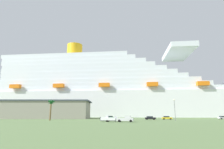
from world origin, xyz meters
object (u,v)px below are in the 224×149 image
object	(u,v)px
cruise_ship	(103,92)
palm_tree	(51,105)
pickup_truck	(126,119)
parked_car_green_wagon	(110,117)
small_boat_on_trailer	(111,119)
parked_car_black_coupe	(150,118)
parked_car_silver_sedan	(223,118)
street_lamp	(175,107)
parked_car_yellow_taxi	(167,118)

from	to	relation	value
cruise_ship	palm_tree	bearing A→B (deg)	-102.19
pickup_truck	parked_car_green_wagon	size ratio (longest dim) A/B	1.36
cruise_ship	small_boat_on_trailer	distance (m)	90.74
parked_car_green_wagon	parked_car_black_coupe	bearing A→B (deg)	-28.86
parked_car_green_wagon	parked_car_silver_sedan	distance (m)	55.49
street_lamp	parked_car_yellow_taxi	size ratio (longest dim) A/B	1.75
cruise_ship	palm_tree	distance (m)	79.01
pickup_truck	parked_car_silver_sedan	distance (m)	57.85
cruise_ship	parked_car_yellow_taxi	xyz separation A→B (m)	(34.26, -63.46, -19.13)
small_boat_on_trailer	palm_tree	world-z (taller)	palm_tree
parked_car_silver_sedan	parked_car_black_coupe	distance (m)	38.18
street_lamp	parked_car_black_coupe	world-z (taller)	street_lamp
parked_car_green_wagon	parked_car_silver_sedan	size ratio (longest dim) A/B	0.89
small_boat_on_trailer	parked_car_green_wagon	distance (m)	30.84
small_boat_on_trailer	cruise_ship	bearing A→B (deg)	95.45
palm_tree	street_lamp	xyz separation A→B (m)	(49.56, -3.30, -0.94)
palm_tree	parked_car_yellow_taxi	size ratio (longest dim) A/B	1.74
street_lamp	parked_car_black_coupe	xyz separation A→B (m)	(-7.42, 11.84, -4.52)
pickup_truck	small_boat_on_trailer	xyz separation A→B (m)	(-5.04, 0.90, -0.08)
street_lamp	parked_car_green_wagon	size ratio (longest dim) A/B	1.92
street_lamp	parked_car_silver_sedan	size ratio (longest dim) A/B	1.71
small_boat_on_trailer	street_lamp	xyz separation A→B (m)	(24.69, 8.97, 4.39)
parked_car_silver_sedan	parked_car_green_wagon	bearing A→B (deg)	178.14
pickup_truck	palm_tree	distance (m)	33.09
parked_car_black_coupe	parked_car_silver_sedan	bearing A→B (deg)	12.43
palm_tree	parked_car_green_wagon	size ratio (longest dim) A/B	1.91
palm_tree	street_lamp	bearing A→B (deg)	-3.81
parked_car_green_wagon	parked_car_silver_sedan	xyz separation A→B (m)	(55.46, -1.80, 0.00)
small_boat_on_trailer	street_lamp	distance (m)	26.63
parked_car_black_coupe	palm_tree	bearing A→B (deg)	-168.55
parked_car_green_wagon	parked_car_silver_sedan	bearing A→B (deg)	-1.86
parked_car_yellow_taxi	cruise_ship	bearing A→B (deg)	118.36
parked_car_yellow_taxi	parked_car_black_coupe	world-z (taller)	same
parked_car_black_coupe	cruise_ship	bearing A→B (deg)	110.84
palm_tree	parked_car_silver_sedan	xyz separation A→B (m)	(79.42, 16.76, -5.46)
cruise_ship	parked_car_black_coupe	world-z (taller)	cruise_ship
cruise_ship	pickup_truck	size ratio (longest dim) A/B	41.10
pickup_truck	palm_tree	world-z (taller)	palm_tree
parked_car_black_coupe	small_boat_on_trailer	bearing A→B (deg)	-129.69
cruise_ship	parked_car_silver_sedan	bearing A→B (deg)	-43.28
pickup_truck	parked_car_yellow_taxi	distance (m)	33.11
street_lamp	parked_car_black_coupe	distance (m)	14.68
parked_car_silver_sedan	pickup_truck	bearing A→B (deg)	-148.86
small_boat_on_trailer	parked_car_silver_sedan	world-z (taller)	small_boat_on_trailer
palm_tree	small_boat_on_trailer	bearing A→B (deg)	-26.26
parked_car_yellow_taxi	small_boat_on_trailer	bearing A→B (deg)	-136.09
street_lamp	parked_car_silver_sedan	xyz separation A→B (m)	(29.86, 20.06, -4.52)
palm_tree	parked_car_green_wagon	bearing A→B (deg)	37.77
cruise_ship	parked_car_silver_sedan	world-z (taller)	cruise_ship
parked_car_yellow_taxi	parked_car_silver_sedan	bearing A→B (deg)	8.23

